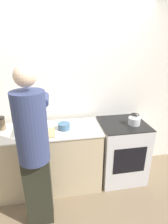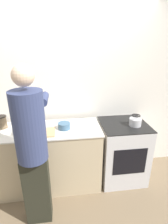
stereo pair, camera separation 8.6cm
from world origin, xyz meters
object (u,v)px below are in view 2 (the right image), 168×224
(knife, at_px, (35,131))
(bowl_prep, at_px, (64,126))
(kettle, at_px, (135,121))
(oven, at_px, (122,151))
(canister_jar, at_px, (2,122))
(cutting_board, at_px, (40,133))
(person, at_px, (32,146))

(knife, height_order, bowl_prep, bowl_prep)
(kettle, xyz_separation_m, bowl_prep, (-0.98, 0.02, -0.02))
(oven, distance_m, knife, 1.32)
(canister_jar, bearing_deg, cutting_board, -23.87)
(cutting_board, xyz_separation_m, kettle, (1.29, 0.07, 0.05))
(oven, bearing_deg, canister_jar, 177.10)
(cutting_board, height_order, bowl_prep, bowl_prep)
(person, xyz_separation_m, canister_jar, (-0.48, 0.65, 0.01))
(knife, bearing_deg, kettle, -12.13)
(person, xyz_separation_m, kettle, (1.31, 0.50, -0.02))
(knife, xyz_separation_m, kettle, (1.35, 0.04, 0.04))
(cutting_board, bearing_deg, canister_jar, 156.13)
(bowl_prep, relative_size, canister_jar, 0.95)
(oven, relative_size, person, 0.50)
(bowl_prep, bearing_deg, cutting_board, -163.75)
(knife, bearing_deg, cutting_board, -41.90)
(person, distance_m, bowl_prep, 0.62)
(oven, distance_m, canister_jar, 1.76)
(person, bearing_deg, bowl_prep, 56.75)
(canister_jar, bearing_deg, oven, -2.90)
(oven, xyz_separation_m, bowl_prep, (-0.85, -0.05, 0.50))
(cutting_board, height_order, canister_jar, canister_jar)
(person, distance_m, canister_jar, 0.81)
(cutting_board, xyz_separation_m, canister_jar, (-0.51, 0.23, 0.08))
(oven, bearing_deg, bowl_prep, -176.60)
(person, xyz_separation_m, knife, (-0.04, 0.46, -0.06))
(canister_jar, bearing_deg, bowl_prep, -9.35)
(knife, relative_size, bowl_prep, 1.43)
(kettle, bearing_deg, person, -159.32)
(oven, distance_m, kettle, 0.54)
(oven, distance_m, bowl_prep, 0.99)
(knife, bearing_deg, canister_jar, 143.00)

